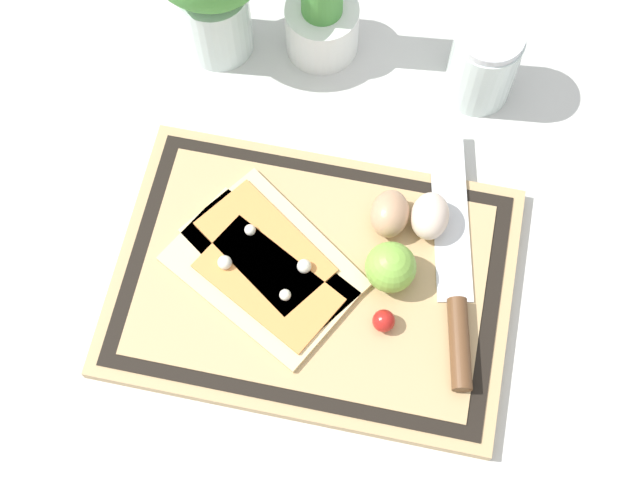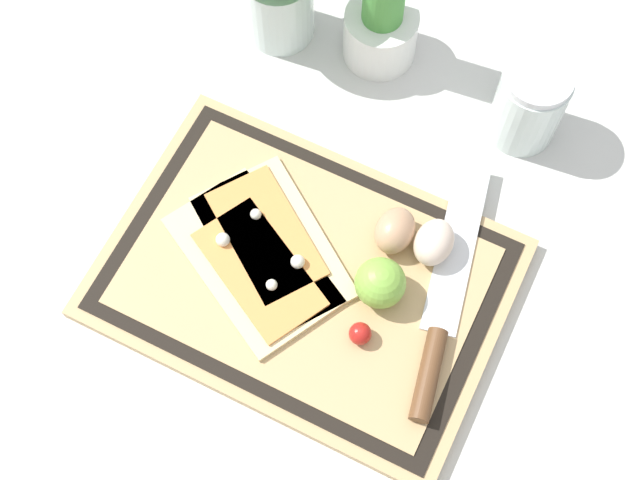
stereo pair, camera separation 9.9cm
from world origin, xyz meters
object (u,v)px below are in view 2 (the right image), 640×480
at_px(egg_pink, 434,242).
at_px(cherry_tomato_red, 360,334).
at_px(pizza_slice_far, 271,243).
at_px(sauce_jar, 528,107).
at_px(herb_pot, 383,10).
at_px(knife, 439,327).
at_px(lime, 380,283).
at_px(pizza_slice_near, 253,263).
at_px(egg_brown, 395,231).

height_order(egg_pink, cherry_tomato_red, egg_pink).
relative_size(pizza_slice_far, sauce_jar, 1.99).
bearing_deg(cherry_tomato_red, herb_pot, 111.53).
height_order(knife, herb_pot, herb_pot).
bearing_deg(lime, pizza_slice_near, -167.01).
bearing_deg(lime, sauce_jar, 77.01).
height_order(egg_brown, herb_pot, herb_pot).
bearing_deg(herb_pot, knife, -55.53).
bearing_deg(pizza_slice_far, egg_brown, 29.73).
bearing_deg(knife, lime, 172.34).
xyz_separation_m(herb_pot, sauce_jar, (0.20, -0.03, -0.03)).
distance_m(herb_pot, sauce_jar, 0.21).
height_order(pizza_slice_far, egg_brown, egg_brown).
distance_m(knife, egg_pink, 0.09).
bearing_deg(knife, cherry_tomato_red, -147.65).
xyz_separation_m(egg_brown, lime, (0.01, -0.07, 0.01)).
distance_m(egg_pink, lime, 0.08).
bearing_deg(egg_pink, egg_brown, -172.03).
xyz_separation_m(knife, cherry_tomato_red, (-0.07, -0.05, 0.00)).
bearing_deg(sauce_jar, herb_pot, 172.81).
relative_size(pizza_slice_far, knife, 0.71).
xyz_separation_m(egg_pink, cherry_tomato_red, (-0.03, -0.13, -0.01)).
relative_size(cherry_tomato_red, sauce_jar, 0.22).
bearing_deg(sauce_jar, knife, -87.50).
relative_size(egg_brown, herb_pot, 0.23).
bearing_deg(egg_brown, egg_pink, 7.97).
bearing_deg(lime, pizza_slice_far, -178.77).
height_order(pizza_slice_far, herb_pot, herb_pot).
bearing_deg(sauce_jar, cherry_tomato_red, -100.29).
bearing_deg(sauce_jar, egg_pink, -98.65).
bearing_deg(pizza_slice_near, cherry_tomato_red, -9.57).
xyz_separation_m(pizza_slice_near, sauce_jar, (0.20, 0.31, 0.02)).
height_order(egg_brown, sauce_jar, sauce_jar).
distance_m(egg_brown, cherry_tomato_red, 0.12).
bearing_deg(lime, knife, -7.66).
relative_size(pizza_slice_near, cherry_tomato_red, 9.36).
bearing_deg(herb_pot, pizza_slice_near, -90.34).
bearing_deg(cherry_tomato_red, knife, 32.35).
height_order(egg_brown, cherry_tomato_red, egg_brown).
relative_size(pizza_slice_far, herb_pot, 0.93).
relative_size(pizza_slice_near, egg_pink, 4.14).
height_order(egg_pink, lime, lime).
relative_size(egg_pink, sauce_jar, 0.49).
height_order(pizza_slice_far, lime, lime).
bearing_deg(herb_pot, lime, -65.42).
distance_m(pizza_slice_far, herb_pot, 0.31).
bearing_deg(herb_pot, sauce_jar, -7.19).
distance_m(pizza_slice_far, egg_brown, 0.14).
bearing_deg(pizza_slice_near, egg_pink, 31.21).
relative_size(herb_pot, sauce_jar, 2.13).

